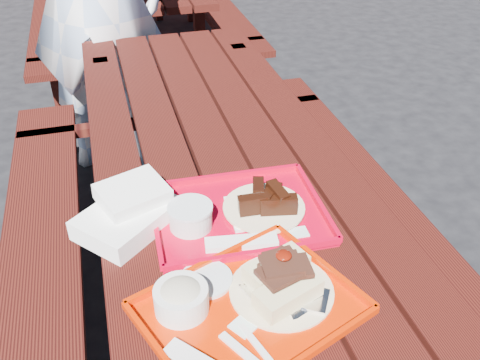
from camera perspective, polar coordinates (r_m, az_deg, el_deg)
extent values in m
plane|color=black|center=(2.05, -1.17, -16.82)|extent=(60.00, 60.00, 0.00)
cube|color=#3C110B|center=(1.52, -12.52, -1.42)|extent=(0.14, 2.40, 0.04)
cube|color=#3C110B|center=(1.53, -6.95, -0.56)|extent=(0.14, 2.40, 0.04)
cube|color=#3C110B|center=(1.55, -1.48, 0.29)|extent=(0.14, 2.40, 0.04)
cube|color=#3C110B|center=(1.59, 3.78, 1.11)|extent=(0.14, 2.40, 0.04)
cube|color=#3C110B|center=(1.63, 8.77, 1.87)|extent=(0.14, 2.40, 0.04)
cube|color=#3C110B|center=(1.73, -20.63, -10.89)|extent=(0.25, 2.40, 0.04)
cube|color=#3C110B|center=(2.52, -19.06, -1.12)|extent=(0.06, 0.06, 0.42)
cube|color=#3C110B|center=(1.92, 15.70, -4.51)|extent=(0.25, 2.40, 0.04)
cube|color=#3C110B|center=(2.66, 6.37, 2.73)|extent=(0.06, 0.06, 0.42)
cube|color=#3C110B|center=(2.52, -13.47, 4.43)|extent=(0.06, 0.06, 0.75)
cube|color=#3C110B|center=(2.59, -0.17, 6.32)|extent=(0.06, 0.06, 0.75)
cube|color=#3C110B|center=(2.51, -6.82, 6.52)|extent=(1.40, 0.06, 0.04)
cube|color=#3C110B|center=(4.22, -19.45, 16.57)|extent=(0.25, 2.40, 0.04)
cube|color=#3C110B|center=(3.50, -18.94, 9.24)|extent=(0.06, 0.06, 0.42)
cube|color=#3C110B|center=(5.09, -18.84, 16.93)|extent=(0.06, 0.06, 0.42)
cube|color=#3C110B|center=(3.60, -0.08, 11.83)|extent=(0.06, 0.06, 0.42)
cube|color=#3C110B|center=(3.32, -14.63, 11.75)|extent=(0.06, 0.06, 0.75)
cube|color=#3C110B|center=(3.37, -4.23, 13.13)|extent=(0.06, 0.06, 0.75)
cube|color=#3C110B|center=(3.31, -9.49, 13.38)|extent=(1.40, 0.06, 0.04)
cube|color=#C52100|center=(1.13, 1.08, -13.81)|extent=(0.50, 0.44, 0.01)
cube|color=#C52100|center=(1.21, -3.51, -8.84)|extent=(0.39, 0.16, 0.02)
cube|color=#C52100|center=(1.05, 6.64, -18.43)|extent=(0.39, 0.16, 0.02)
cube|color=#C52100|center=(1.22, 8.86, -8.93)|extent=(0.12, 0.30, 0.02)
cube|color=#C52100|center=(1.05, -8.27, -18.12)|extent=(0.12, 0.30, 0.02)
cylinder|color=beige|center=(1.16, 4.44, -11.66)|extent=(0.22, 0.22, 0.01)
cube|color=beige|center=(1.12, 5.15, -11.95)|extent=(0.15, 0.11, 0.04)
cube|color=beige|center=(1.17, 3.90, -9.41)|extent=(0.15, 0.11, 0.04)
ellipsoid|color=#570E04|center=(1.09, 4.71, -7.56)|extent=(0.03, 0.03, 0.01)
cylinder|color=silver|center=(1.11, -6.28, -12.54)|extent=(0.11, 0.11, 0.06)
ellipsoid|color=#C1B79C|center=(1.10, -6.33, -11.95)|extent=(0.10, 0.10, 0.04)
cylinder|color=silver|center=(1.18, -3.63, -10.52)|extent=(0.12, 0.12, 0.01)
cube|color=white|center=(1.05, 0.93, -18.37)|extent=(0.09, 0.14, 0.01)
cube|color=white|center=(1.06, 2.52, -17.98)|extent=(0.06, 0.16, 0.00)
cube|color=white|center=(1.10, 0.40, -15.29)|extent=(0.06, 0.06, 0.00)
cube|color=#BA011E|center=(1.36, -0.17, -3.85)|extent=(0.43, 0.34, 0.01)
cube|color=#BA011E|center=(1.48, -1.59, 0.38)|extent=(0.42, 0.03, 0.02)
cube|color=#BA011E|center=(1.23, 1.55, -7.90)|extent=(0.42, 0.03, 0.02)
cube|color=#BA011E|center=(1.41, 8.21, -2.14)|extent=(0.02, 0.32, 0.02)
cube|color=#BA011E|center=(1.33, -9.04, -4.60)|extent=(0.02, 0.32, 0.02)
cube|color=white|center=(1.37, 1.78, -3.25)|extent=(0.15, 0.15, 0.01)
cylinder|color=beige|center=(1.37, 2.56, -2.92)|extent=(0.21, 0.21, 0.01)
cylinder|color=silver|center=(1.31, -5.29, -4.01)|extent=(0.11, 0.11, 0.05)
cylinder|color=silver|center=(1.29, -5.36, -2.97)|extent=(0.11, 0.11, 0.01)
cube|color=white|center=(1.26, 0.16, -6.66)|extent=(0.18, 0.07, 0.01)
cube|color=silver|center=(1.31, 6.21, -5.58)|extent=(0.05, 0.04, 0.00)
cube|color=white|center=(1.35, -11.89, -4.02)|extent=(0.29, 0.28, 0.05)
cube|color=white|center=(1.35, -11.37, -1.48)|extent=(0.19, 0.18, 0.04)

